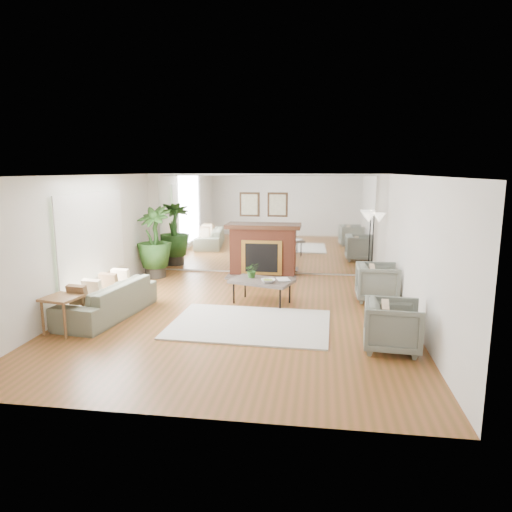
# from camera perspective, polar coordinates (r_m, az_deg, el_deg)

# --- Properties ---
(ground) EXTENTS (7.00, 7.00, 0.00)m
(ground) POSITION_cam_1_polar(r_m,az_deg,el_deg) (8.33, -2.04, -7.42)
(ground) COLOR brown
(ground) RESTS_ON ground
(wall_left) EXTENTS (0.02, 7.00, 2.50)m
(wall_left) POSITION_cam_1_polar(r_m,az_deg,el_deg) (9.04, -21.10, 1.46)
(wall_left) COLOR silver
(wall_left) RESTS_ON ground
(wall_right) EXTENTS (0.02, 7.00, 2.50)m
(wall_right) POSITION_cam_1_polar(r_m,az_deg,el_deg) (8.07, 19.31, 0.53)
(wall_right) COLOR silver
(wall_right) RESTS_ON ground
(wall_back) EXTENTS (6.00, 0.02, 2.50)m
(wall_back) POSITION_cam_1_polar(r_m,az_deg,el_deg) (11.45, 0.98, 3.97)
(wall_back) COLOR silver
(wall_back) RESTS_ON ground
(mirror_panel) EXTENTS (5.40, 0.04, 2.40)m
(mirror_panel) POSITION_cam_1_polar(r_m,az_deg,el_deg) (11.43, 0.97, 3.96)
(mirror_panel) COLOR silver
(mirror_panel) RESTS_ON wall_back
(window_panel) EXTENTS (0.04, 2.40, 1.50)m
(window_panel) POSITION_cam_1_polar(r_m,az_deg,el_deg) (9.36, -19.80, 2.45)
(window_panel) COLOR #B2E09E
(window_panel) RESTS_ON wall_left
(fireplace) EXTENTS (1.85, 0.83, 2.05)m
(fireplace) POSITION_cam_1_polar(r_m,az_deg,el_deg) (11.31, 0.82, 0.86)
(fireplace) COLOR brown
(fireplace) RESTS_ON ground
(area_rug) EXTENTS (2.72, 1.98, 0.03)m
(area_rug) POSITION_cam_1_polar(r_m,az_deg,el_deg) (7.83, -0.76, -8.50)
(area_rug) COLOR silver
(area_rug) RESTS_ON ground
(coffee_table) EXTENTS (1.34, 1.02, 0.47)m
(coffee_table) POSITION_cam_1_polar(r_m,az_deg,el_deg) (8.95, 0.73, -3.24)
(coffee_table) COLOR brown
(coffee_table) RESTS_ON ground
(sofa) EXTENTS (1.11, 2.22, 0.62)m
(sofa) POSITION_cam_1_polar(r_m,az_deg,el_deg) (8.61, -18.05, -5.18)
(sofa) COLOR slate
(sofa) RESTS_ON ground
(armchair_back) EXTENTS (0.83, 0.81, 0.75)m
(armchair_back) POSITION_cam_1_polar(r_m,az_deg,el_deg) (9.48, 14.94, -3.18)
(armchair_back) COLOR slate
(armchair_back) RESTS_ON ground
(armchair_front) EXTENTS (0.86, 0.84, 0.73)m
(armchair_front) POSITION_cam_1_polar(r_m,az_deg,el_deg) (6.97, 16.72, -8.37)
(armchair_front) COLOR slate
(armchair_front) RESTS_ON ground
(side_table) EXTENTS (0.62, 0.62, 0.61)m
(side_table) POSITION_cam_1_polar(r_m,az_deg,el_deg) (7.94, -23.06, -5.36)
(side_table) COLOR brown
(side_table) RESTS_ON ground
(potted_ficus) EXTENTS (1.02, 1.02, 1.73)m
(potted_ficus) POSITION_cam_1_polar(r_m,az_deg,el_deg) (11.33, -12.60, 1.98)
(potted_ficus) COLOR black
(potted_ficus) RESTS_ON ground
(floor_lamp) EXTENTS (0.52, 0.29, 1.61)m
(floor_lamp) POSITION_cam_1_polar(r_m,az_deg,el_deg) (11.03, 14.50, 4.02)
(floor_lamp) COLOR black
(floor_lamp) RESTS_ON ground
(tabletop_plant) EXTENTS (0.32, 0.30, 0.30)m
(tabletop_plant) POSITION_cam_1_polar(r_m,az_deg,el_deg) (9.09, -0.50, -1.79)
(tabletop_plant) COLOR #2F5820
(tabletop_plant) RESTS_ON coffee_table
(fruit_bowl) EXTENTS (0.32, 0.32, 0.07)m
(fruit_bowl) POSITION_cam_1_polar(r_m,az_deg,el_deg) (8.72, 1.53, -3.11)
(fruit_bowl) COLOR brown
(fruit_bowl) RESTS_ON coffee_table
(book) EXTENTS (0.31, 0.37, 0.02)m
(book) POSITION_cam_1_polar(r_m,az_deg,el_deg) (8.91, 2.69, -2.98)
(book) COLOR brown
(book) RESTS_ON coffee_table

